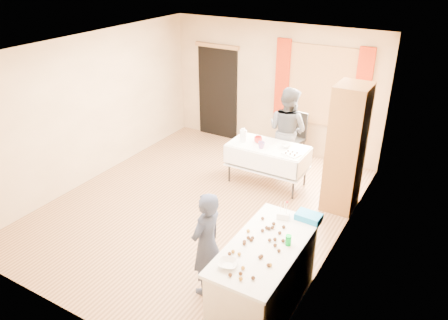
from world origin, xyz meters
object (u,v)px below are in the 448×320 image
Objects in this scene: party_table at (267,161)px; counter at (264,277)px; woman at (287,130)px; cabinet at (346,149)px; girl at (206,244)px; chair at (292,146)px.

counter is at bearing -65.63° from party_table.
woman is at bearing 83.40° from party_table.
cabinet reaches higher than counter.
cabinet is 1.31× the size of counter.
chair is at bearing -166.90° from girl.
counter is 0.78m from girl.
counter is at bearing -92.13° from cabinet.
cabinet is 1.98m from chair.
chair is at bearing 107.76° from counter.
woman is (-1.30, 0.75, -0.22)m from cabinet.
cabinet is at bearing 164.36° from woman.
party_table is at bearing 114.59° from counter.
party_table is (-1.37, 0.09, -0.59)m from cabinet.
counter is 4.12m from chair.
girl is at bearing -72.86° from chair.
chair is (-1.26, 3.92, -0.16)m from counter.
counter is 3.05m from party_table.
woman is (-1.20, 3.44, 0.37)m from counter.
cabinet reaches higher than girl.
cabinet reaches higher than woman.
girl reaches higher than party_table.
cabinet is 1.48× the size of party_table.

